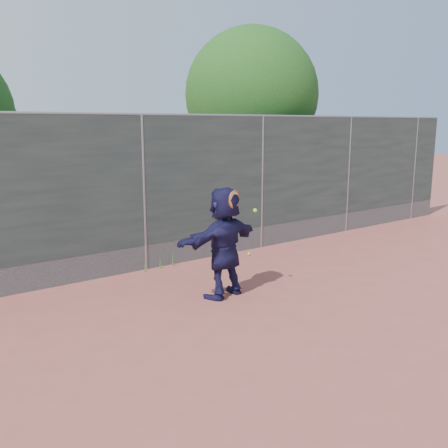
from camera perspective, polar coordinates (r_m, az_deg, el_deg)
ground at (r=7.29m, az=4.43°, el=-11.48°), size 80.00×80.00×0.00m
player at (r=8.18m, az=-0.00°, el=-2.10°), size 1.77×0.82×1.84m
ball_ground at (r=10.93m, az=2.87°, el=-3.42°), size 0.07×0.07×0.07m
fence at (r=9.70m, az=-9.16°, el=3.88°), size 20.00×0.06×3.03m
swing_action at (r=7.95m, az=1.38°, el=2.55°), size 0.61×0.15×0.51m
tree_right at (r=14.15m, az=3.62°, el=14.08°), size 3.78×3.60×5.39m
weed_clump at (r=10.03m, az=-7.10°, el=-4.27°), size 0.68×0.07×0.30m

